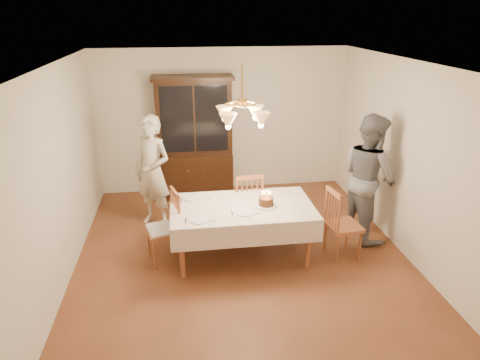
{
  "coord_description": "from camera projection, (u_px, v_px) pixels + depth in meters",
  "views": [
    {
      "loc": [
        -0.75,
        -5.11,
        3.19
      ],
      "look_at": [
        0.0,
        0.2,
        1.05
      ],
      "focal_mm": 32.0,
      "sensor_mm": 36.0,
      "label": 1
    }
  ],
  "objects": [
    {
      "name": "chair_left_end",
      "position": [
        164.0,
        230.0,
        5.69
      ],
      "size": [
        0.52,
        0.53,
        1.0
      ],
      "color": "brown",
      "rests_on": "ground"
    },
    {
      "name": "place_setting_near_left",
      "position": [
        200.0,
        220.0,
        5.3
      ],
      "size": [
        0.39,
        0.24,
        0.02
      ],
      "color": "white",
      "rests_on": "dining_table"
    },
    {
      "name": "place_setting_near_right",
      "position": [
        246.0,
        212.0,
        5.49
      ],
      "size": [
        0.39,
        0.24,
        0.02
      ],
      "color": "white",
      "rests_on": "dining_table"
    },
    {
      "name": "adult_in_grey",
      "position": [
        368.0,
        177.0,
        6.19
      ],
      "size": [
        0.88,
        1.04,
        1.87
      ],
      "primitive_type": "imported",
      "rotation": [
        0.0,
        0.0,
        1.78
      ],
      "color": "slate",
      "rests_on": "ground"
    },
    {
      "name": "chair_far_side",
      "position": [
        247.0,
        206.0,
        6.44
      ],
      "size": [
        0.46,
        0.44,
        1.0
      ],
      "color": "brown",
      "rests_on": "ground"
    },
    {
      "name": "chandelier",
      "position": [
        242.0,
        116.0,
        5.25
      ],
      "size": [
        0.62,
        0.62,
        0.73
      ],
      "color": "#BF8C3F",
      "rests_on": "ground"
    },
    {
      "name": "dining_table",
      "position": [
        242.0,
        211.0,
        5.73
      ],
      "size": [
        1.9,
        1.1,
        0.76
      ],
      "color": "brown",
      "rests_on": "ground"
    },
    {
      "name": "birthday_cake",
      "position": [
        266.0,
        202.0,
        5.68
      ],
      "size": [
        0.3,
        0.3,
        0.2
      ],
      "color": "white",
      "rests_on": "dining_table"
    },
    {
      "name": "china_hutch",
      "position": [
        195.0,
        140.0,
        7.6
      ],
      "size": [
        1.38,
        0.54,
        2.16
      ],
      "color": "black",
      "rests_on": "ground"
    },
    {
      "name": "elderly_woman",
      "position": [
        153.0,
        172.0,
        6.55
      ],
      "size": [
        0.76,
        0.72,
        1.76
      ],
      "primitive_type": "imported",
      "rotation": [
        0.0,
        0.0,
        -0.65
      ],
      "color": "beige",
      "rests_on": "ground"
    },
    {
      "name": "chair_right_end",
      "position": [
        343.0,
        227.0,
        5.82
      ],
      "size": [
        0.47,
        0.49,
        1.0
      ],
      "color": "brown",
      "rests_on": "ground"
    },
    {
      "name": "ground",
      "position": [
        242.0,
        255.0,
        5.98
      ],
      "size": [
        5.0,
        5.0,
        0.0
      ],
      "primitive_type": "plane",
      "color": "brown",
      "rests_on": "ground"
    },
    {
      "name": "room_shell",
      "position": [
        242.0,
        147.0,
        5.39
      ],
      "size": [
        5.0,
        5.0,
        5.0
      ],
      "color": "white",
      "rests_on": "ground"
    },
    {
      "name": "place_setting_far_left",
      "position": [
        195.0,
        199.0,
        5.89
      ],
      "size": [
        0.41,
        0.27,
        0.02
      ],
      "color": "white",
      "rests_on": "dining_table"
    }
  ]
}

